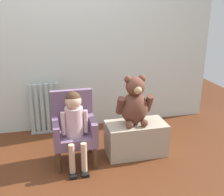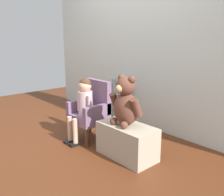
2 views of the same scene
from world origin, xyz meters
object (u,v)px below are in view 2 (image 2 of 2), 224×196
Objects in this scene: large_teddy_bear at (126,103)px; radiator at (119,100)px; child_armchair at (91,110)px; low_bench at (127,141)px; child_figure at (83,100)px.

radiator is at bearing 140.34° from large_teddy_bear.
child_armchair is at bearing -69.28° from radiator.
low_bench is at bearing -38.91° from radiator.
large_teddy_bear is at bearing -39.66° from radiator.
child_armchair reaches higher than low_bench.
child_figure reaches higher than radiator.
large_teddy_bear reaches higher than radiator.
radiator is 0.87m from child_figure.
child_armchair is 0.94× the size of child_figure.
radiator is 1.22× the size of large_teddy_bear.
radiator is 1.17m from large_teddy_bear.
child_figure is 0.62m from large_teddy_bear.
child_figure is at bearing -90.00° from child_armchair.
low_bench is (0.64, 0.08, -0.32)m from child_figure.
child_armchair is (0.27, -0.70, 0.05)m from radiator.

